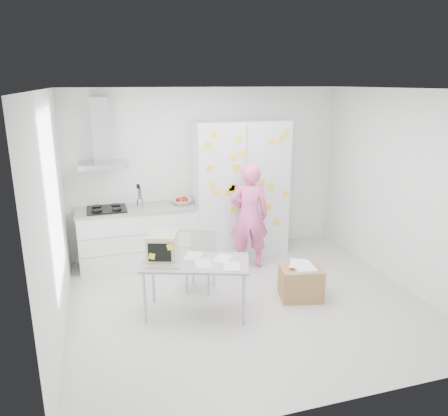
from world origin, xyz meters
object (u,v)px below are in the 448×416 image
object	(u,v)px
desk	(174,254)
cardboard_box	(301,282)
chair	(202,256)
person	(249,216)

from	to	relation	value
desk	cardboard_box	xyz separation A→B (m)	(1.66, -0.12, -0.55)
chair	person	bearing A→B (deg)	60.57
cardboard_box	person	bearing A→B (deg)	104.89
cardboard_box	desk	bearing A→B (deg)	175.94
person	chair	bearing A→B (deg)	43.07
person	chair	distance (m)	1.08
person	cardboard_box	xyz separation A→B (m)	(0.31, -1.18, -0.59)
desk	person	bearing A→B (deg)	56.98
desk	chair	bearing A→B (deg)	67.67
person	desk	bearing A→B (deg)	50.52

